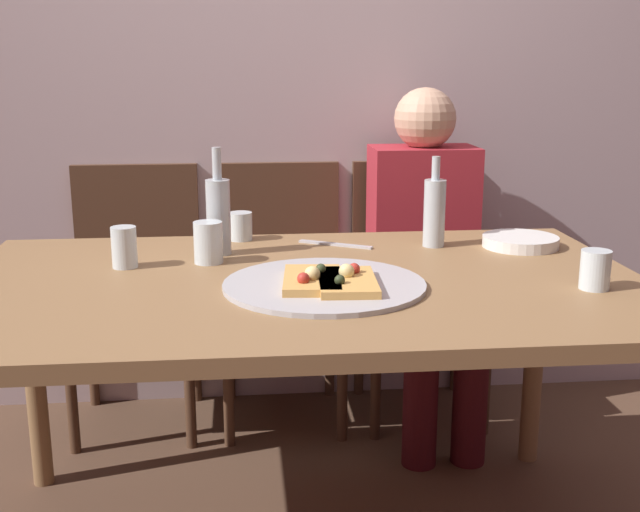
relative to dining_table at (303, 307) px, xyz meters
The scene contains 17 objects.
back_wall 1.25m from the dining_table, 90.00° to the left, with size 6.00×0.10×2.60m, color #B29EA3.
dining_table is the anchor object (origin of this frame).
pizza_tray 0.12m from the dining_table, 60.70° to the right, with size 0.47×0.47×0.01m, color #ADADB2.
pizza_slice_last 0.13m from the dining_table, 80.78° to the right, with size 0.15×0.23×0.05m.
pizza_slice_extra 0.17m from the dining_table, 49.97° to the right, with size 0.14×0.23×0.05m.
wine_bottle 0.38m from the dining_table, 126.81° to the left, with size 0.06×0.06×0.29m.
beer_bottle 0.53m from the dining_table, 37.98° to the left, with size 0.06×0.06×0.25m.
tumbler_near 0.48m from the dining_table, 108.33° to the left, with size 0.07×0.07×0.08m, color silver.
tumbler_far 0.68m from the dining_table, 12.95° to the right, with size 0.07×0.07×0.09m, color silver.
wine_glass 0.32m from the dining_table, 141.88° to the left, with size 0.07×0.07×0.11m, color silver.
short_glass 0.48m from the dining_table, 160.59° to the left, with size 0.06×0.06×0.10m, color silver.
plate_stack 0.69m from the dining_table, 23.28° to the left, with size 0.21×0.21×0.03m, color white.
table_knife 0.37m from the dining_table, 70.74° to the left, with size 0.22×0.02×0.01m, color #B7B7BC.
chair_left 1.06m from the dining_table, 119.67° to the left, with size 0.44×0.44×0.90m.
chair_middle 0.92m from the dining_table, 90.60° to the left, with size 0.44×0.44×0.90m.
chair_right 1.04m from the dining_table, 61.88° to the left, with size 0.44×0.44×0.90m.
guest_in_sweater 0.90m from the dining_table, 57.31° to the left, with size 0.36×0.56×1.17m.
Camera 1 is at (-0.14, -1.84, 1.26)m, focal length 44.92 mm.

